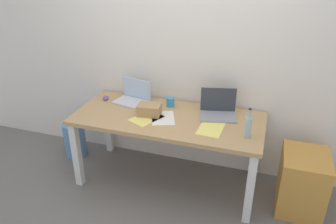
# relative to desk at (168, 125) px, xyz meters

# --- Properties ---
(ground_plane) EXTENTS (8.00, 8.00, 0.00)m
(ground_plane) POSITION_rel_desk_xyz_m (0.00, 0.00, -0.66)
(ground_plane) COLOR slate
(back_wall) EXTENTS (5.20, 0.08, 2.60)m
(back_wall) POSITION_rel_desk_xyz_m (0.00, 0.46, 0.64)
(back_wall) COLOR silver
(back_wall) RESTS_ON ground
(desk) EXTENTS (1.82, 0.80, 0.75)m
(desk) POSITION_rel_desk_xyz_m (0.00, 0.00, 0.00)
(desk) COLOR tan
(desk) RESTS_ON ground
(laptop_left) EXTENTS (0.38, 0.30, 0.23)m
(laptop_left) POSITION_rel_desk_xyz_m (-0.46, 0.22, 0.14)
(laptop_left) COLOR silver
(laptop_left) RESTS_ON desk
(laptop_right) EXTENTS (0.38, 0.31, 0.26)m
(laptop_right) POSITION_rel_desk_xyz_m (0.45, 0.17, 0.15)
(laptop_right) COLOR gray
(laptop_right) RESTS_ON desk
(beer_bottle) EXTENTS (0.06, 0.06, 0.27)m
(beer_bottle) POSITION_rel_desk_xyz_m (0.76, -0.15, 0.19)
(beer_bottle) COLOR #99B7C1
(beer_bottle) RESTS_ON desk
(computer_mouse) EXTENTS (0.10, 0.12, 0.03)m
(computer_mouse) POSITION_rel_desk_xyz_m (-0.76, 0.19, 0.11)
(computer_mouse) COLOR #724799
(computer_mouse) RESTS_ON desk
(cardboard_box) EXTENTS (0.24, 0.18, 0.11)m
(cardboard_box) POSITION_rel_desk_xyz_m (-0.19, -0.02, 0.15)
(cardboard_box) COLOR tan
(cardboard_box) RESTS_ON desk
(coffee_mug) EXTENTS (0.08, 0.08, 0.09)m
(coffee_mug) POSITION_rel_desk_xyz_m (-0.05, 0.23, 0.14)
(coffee_mug) COLOR #338CC6
(coffee_mug) RESTS_ON desk
(paper_sheet_front_right) EXTENTS (0.22, 0.31, 0.00)m
(paper_sheet_front_right) POSITION_rel_desk_xyz_m (0.44, -0.11, 0.09)
(paper_sheet_front_right) COLOR #F4E06B
(paper_sheet_front_right) RESTS_ON desk
(paper_yellow_folder) EXTENTS (0.32, 0.36, 0.00)m
(paper_yellow_folder) POSITION_rel_desk_xyz_m (-0.19, -0.10, 0.09)
(paper_yellow_folder) COLOR #F4E06B
(paper_yellow_folder) RESTS_ON desk
(paper_sheet_center) EXTENTS (0.30, 0.35, 0.00)m
(paper_sheet_center) POSITION_rel_desk_xyz_m (-0.04, -0.04, 0.09)
(paper_sheet_center) COLOR white
(paper_sheet_center) RESTS_ON desk
(water_cooler_jug) EXTENTS (0.24, 0.24, 0.46)m
(water_cooler_jug) POSITION_rel_desk_xyz_m (-1.18, 0.12, -0.45)
(water_cooler_jug) COLOR #598CC6
(water_cooler_jug) RESTS_ON ground
(filing_cabinet) EXTENTS (0.40, 0.48, 0.57)m
(filing_cabinet) POSITION_rel_desk_xyz_m (1.29, -0.00, -0.38)
(filing_cabinet) COLOR #C68938
(filing_cabinet) RESTS_ON ground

